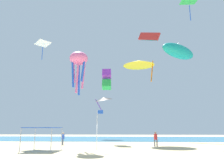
{
  "coord_description": "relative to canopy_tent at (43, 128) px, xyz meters",
  "views": [
    {
      "loc": [
        3.44,
        -20.02,
        2.09
      ],
      "look_at": [
        1.39,
        13.68,
        9.33
      ],
      "focal_mm": 33.47,
      "sensor_mm": 36.0,
      "label": 1
    }
  ],
  "objects": [
    {
      "name": "kite_diamond_white",
      "position": [
        -4.29,
        8.59,
        12.73
      ],
      "size": [
        2.75,
        2.75,
        2.82
      ],
      "rotation": [
        0.0,
        0.0,
        0.89
      ],
      "color": "white"
    },
    {
      "name": "kite_diamond_green",
      "position": [
        16.89,
        4.44,
        16.4
      ],
      "size": [
        2.1,
        2.08,
        3.0
      ],
      "rotation": [
        0.0,
        0.0,
        3.14
      ],
      "color": "green"
    },
    {
      "name": "canopy_tent",
      "position": [
        0.0,
        0.0,
        0.0
      ],
      "size": [
        2.98,
        3.21,
        2.22
      ],
      "color": "#B2B2B7",
      "rests_on": "ground"
    },
    {
      "name": "kite_parafoil_red",
      "position": [
        14.01,
        24.59,
        20.9
      ],
      "size": [
        4.79,
        4.3,
        3.69
      ],
      "rotation": [
        0.0,
        0.0,
        5.51
      ],
      "color": "red"
    },
    {
      "name": "person_leftmost",
      "position": [
        11.85,
        5.27,
        -1.09
      ],
      "size": [
        0.45,
        0.41,
        1.73
      ],
      "rotation": [
        0.0,
        0.0,
        0.34
      ],
      "color": "slate",
      "rests_on": "ground"
    },
    {
      "name": "kite_inflatable_teal",
      "position": [
        16.61,
        10.15,
        11.68
      ],
      "size": [
        7.14,
        6.63,
        2.88
      ],
      "rotation": [
        0.0,
        0.0,
        0.71
      ],
      "color": "teal"
    },
    {
      "name": "ocean_strip",
      "position": [
        4.75,
        25.29,
        -2.09
      ],
      "size": [
        110.0,
        22.5,
        0.03
      ],
      "primitive_type": "cube",
      "color": "teal",
      "rests_on": "ground"
    },
    {
      "name": "banner_flag",
      "position": [
        5.55,
        -0.41,
        0.21
      ],
      "size": [
        0.61,
        0.06,
        3.87
      ],
      "color": "silver",
      "rests_on": "ground"
    },
    {
      "name": "kite_delta_black",
      "position": [
        3.76,
        22.8,
        6.16
      ],
      "size": [
        5.66,
        5.65,
        3.37
      ],
      "rotation": [
        0.0,
        0.0,
        5.46
      ],
      "color": "black"
    },
    {
      "name": "kite_delta_yellow",
      "position": [
        10.46,
        10.31,
        9.95
      ],
      "size": [
        6.32,
        6.33,
        3.82
      ],
      "rotation": [
        0.0,
        0.0,
        2.74
      ],
      "color": "yellow"
    },
    {
      "name": "kite_box_purple",
      "position": [
        5.38,
        11.31,
        7.64
      ],
      "size": [
        1.42,
        1.71,
        3.24
      ],
      "rotation": [
        0.0,
        0.0,
        3.17
      ],
      "color": "purple"
    },
    {
      "name": "kite_octopus_pink",
      "position": [
        2.93,
        1.9,
        7.7
      ],
      "size": [
        2.8,
        2.8,
        4.97
      ],
      "rotation": [
        0.0,
        0.0,
        2.7
      ],
      "color": "pink"
    },
    {
      "name": "person_near_tent",
      "position": [
        -0.08,
        7.33,
        -1.16
      ],
      "size": [
        0.39,
        0.42,
        1.62
      ],
      "rotation": [
        0.0,
        0.0,
        5.05
      ],
      "color": "#33384C",
      "rests_on": "ground"
    },
    {
      "name": "ground",
      "position": [
        4.75,
        -0.84,
        -2.16
      ],
      "size": [
        110.0,
        110.0,
        0.1
      ],
      "primitive_type": "cube",
      "color": "#D1BA8C"
    }
  ]
}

